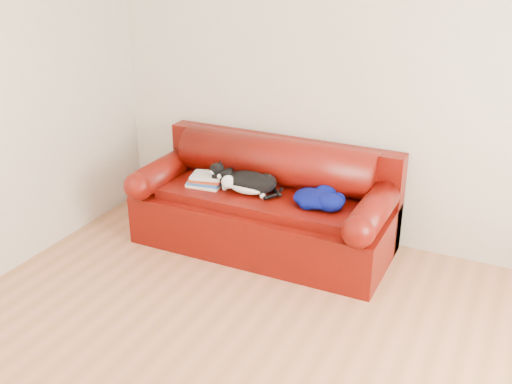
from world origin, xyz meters
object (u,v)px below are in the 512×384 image
Objects in this scene: blanket at (318,198)px; cat at (249,183)px; book_stack at (207,180)px; sofa_base at (264,220)px.

cat is at bearing -177.30° from blanket.
cat is (0.39, 0.01, 0.04)m from book_stack.
book_stack is (-0.48, -0.09, 0.31)m from sofa_base.
blanket reaches higher than book_stack.
cat reaches higher than book_stack.
sofa_base is at bearing 174.19° from blanket.
book_stack is 0.48× the size of cat.
book_stack is 0.39m from cat.
book_stack reaches higher than sofa_base.
blanket is at bearing -14.15° from cat.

